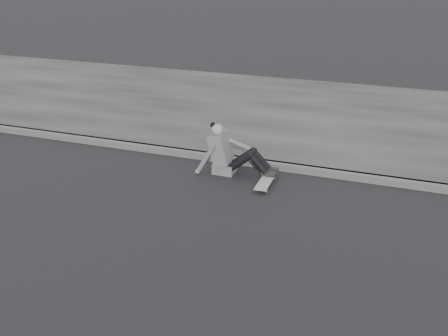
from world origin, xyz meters
name	(u,v)px	position (x,y,z in m)	size (l,w,h in m)	color
ground	(148,229)	(0.00, 0.00, 0.00)	(80.00, 80.00, 0.00)	black
curb	(213,157)	(0.00, 2.58, 0.06)	(24.00, 0.16, 0.12)	#4E4E4E
sidewalk	(258,110)	(0.00, 5.60, 0.06)	(24.00, 6.00, 0.12)	#323232
skateboard	(266,181)	(1.18, 1.90, 0.07)	(0.20, 0.78, 0.09)	#A5A49F
seated_woman	(228,153)	(0.45, 2.14, 0.36)	(1.38, 0.46, 0.88)	#5A5A5D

